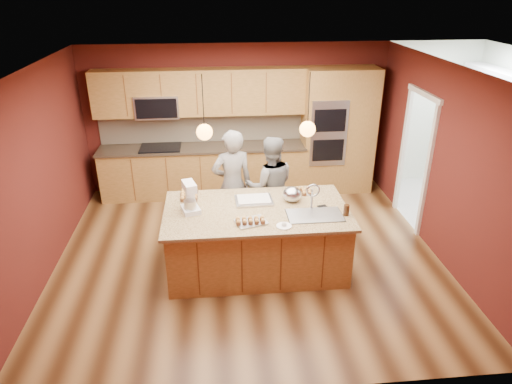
{
  "coord_description": "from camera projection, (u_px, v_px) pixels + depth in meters",
  "views": [
    {
      "loc": [
        -0.45,
        -5.71,
        3.7
      ],
      "look_at": [
        0.1,
        -0.1,
        1.06
      ],
      "focal_mm": 32.0,
      "sensor_mm": 36.0,
      "label": 1
    }
  ],
  "objects": [
    {
      "name": "floor",
      "position": [
        248.0,
        254.0,
        6.75
      ],
      "size": [
        5.5,
        5.5,
        0.0
      ],
      "primitive_type": "plane",
      "color": "#3E2310",
      "rests_on": "ground"
    },
    {
      "name": "ceiling",
      "position": [
        247.0,
        68.0,
        5.61
      ],
      "size": [
        5.5,
        5.5,
        0.0
      ],
      "primitive_type": "plane",
      "rotation": [
        3.14,
        0.0,
        0.0
      ],
      "color": "silver",
      "rests_on": "ground"
    },
    {
      "name": "wall_back",
      "position": [
        237.0,
        119.0,
        8.43
      ],
      "size": [
        5.5,
        0.0,
        5.5
      ],
      "primitive_type": "plane",
      "rotation": [
        1.57,
        0.0,
        0.0
      ],
      "color": "#4C1713",
      "rests_on": "ground"
    },
    {
      "name": "wall_front",
      "position": [
        271.0,
        279.0,
        3.92
      ],
      "size": [
        5.5,
        0.0,
        5.5
      ],
      "primitive_type": "plane",
      "rotation": [
        -1.57,
        0.0,
        0.0
      ],
      "color": "#4C1713",
      "rests_on": "ground"
    },
    {
      "name": "wall_left",
      "position": [
        38.0,
        178.0,
        5.93
      ],
      "size": [
        0.0,
        5.0,
        5.0
      ],
      "primitive_type": "plane",
      "rotation": [
        1.57,
        0.0,
        1.57
      ],
      "color": "#4C1713",
      "rests_on": "ground"
    },
    {
      "name": "wall_right",
      "position": [
        442.0,
        163.0,
        6.42
      ],
      "size": [
        0.0,
        5.0,
        5.0
      ],
      "primitive_type": "plane",
      "rotation": [
        1.57,
        0.0,
        -1.57
      ],
      "color": "#4C1713",
      "rests_on": "ground"
    },
    {
      "name": "cabinet_run",
      "position": [
        201.0,
        143.0,
        8.3
      ],
      "size": [
        3.74,
        0.64,
        2.3
      ],
      "color": "olive",
      "rests_on": "floor"
    },
    {
      "name": "oven_column",
      "position": [
        338.0,
        131.0,
        8.4
      ],
      "size": [
        1.3,
        0.62,
        2.3
      ],
      "color": "olive",
      "rests_on": "floor"
    },
    {
      "name": "doorway_trim",
      "position": [
        414.0,
        162.0,
        7.27
      ],
      "size": [
        0.08,
        1.11,
        2.2
      ],
      "primitive_type": null,
      "color": "silver",
      "rests_on": "wall_right"
    },
    {
      "name": "laundry_room",
      "position": [
        509.0,
        98.0,
        7.39
      ],
      "size": [
        2.6,
        2.7,
        2.7
      ],
      "color": "beige",
      "rests_on": "ground"
    },
    {
      "name": "pendant_left",
      "position": [
        204.0,
        132.0,
        5.57
      ],
      "size": [
        0.2,
        0.2,
        0.8
      ],
      "color": "black",
      "rests_on": "ceiling"
    },
    {
      "name": "pendant_right",
      "position": [
        308.0,
        129.0,
        5.68
      ],
      "size": [
        0.2,
        0.2,
        0.8
      ],
      "color": "black",
      "rests_on": "ceiling"
    },
    {
      "name": "island",
      "position": [
        258.0,
        238.0,
        6.27
      ],
      "size": [
        2.46,
        1.38,
        1.29
      ],
      "color": "olive",
      "rests_on": "floor"
    },
    {
      "name": "person_left",
      "position": [
        232.0,
        185.0,
        6.93
      ],
      "size": [
        0.7,
        0.53,
        1.72
      ],
      "primitive_type": "imported",
      "rotation": [
        0.0,
        0.0,
        3.35
      ],
      "color": "black",
      "rests_on": "floor"
    },
    {
      "name": "person_right",
      "position": [
        270.0,
        187.0,
        7.01
      ],
      "size": [
        0.79,
        0.62,
        1.6
      ],
      "primitive_type": "imported",
      "rotation": [
        0.0,
        0.0,
        3.16
      ],
      "color": "gray",
      "rests_on": "floor"
    },
    {
      "name": "stand_mixer",
      "position": [
        190.0,
        199.0,
        5.97
      ],
      "size": [
        0.29,
        0.34,
        0.41
      ],
      "rotation": [
        0.0,
        0.0,
        0.28
      ],
      "color": "white",
      "rests_on": "island"
    },
    {
      "name": "sheet_cake",
      "position": [
        254.0,
        200.0,
        6.29
      ],
      "size": [
        0.53,
        0.4,
        0.05
      ],
      "rotation": [
        0.0,
        0.0,
        0.04
      ],
      "color": "silver",
      "rests_on": "island"
    },
    {
      "name": "cooling_rack",
      "position": [
        251.0,
        222.0,
        5.75
      ],
      "size": [
        0.44,
        0.37,
        0.02
      ],
      "primitive_type": "cube",
      "rotation": [
        0.0,
        0.0,
        0.31
      ],
      "color": "#B3B7BC",
      "rests_on": "island"
    },
    {
      "name": "mixing_bowl",
      "position": [
        292.0,
        194.0,
        6.27
      ],
      "size": [
        0.26,
        0.26,
        0.22
      ],
      "primitive_type": "ellipsoid",
      "color": "silver",
      "rests_on": "island"
    },
    {
      "name": "plate",
      "position": [
        284.0,
        226.0,
        5.66
      ],
      "size": [
        0.19,
        0.19,
        0.01
      ],
      "primitive_type": "cylinder",
      "color": "white",
      "rests_on": "island"
    },
    {
      "name": "tumbler",
      "position": [
        346.0,
        210.0,
        5.91
      ],
      "size": [
        0.07,
        0.07,
        0.15
      ],
      "primitive_type": "cylinder",
      "color": "#321B0C",
      "rests_on": "island"
    },
    {
      "name": "phone",
      "position": [
        322.0,
        206.0,
        6.16
      ],
      "size": [
        0.14,
        0.09,
        0.01
      ],
      "primitive_type": "cube",
      "rotation": [
        0.0,
        0.0,
        0.2
      ],
      "color": "black",
      "rests_on": "island"
    },
    {
      "name": "cupcakes_left",
      "position": [
        189.0,
        195.0,
        6.41
      ],
      "size": [
        0.26,
        0.34,
        0.08
      ],
      "primitive_type": null,
      "color": "gold",
      "rests_on": "island"
    },
    {
      "name": "cupcakes_rack",
      "position": [
        250.0,
        220.0,
        5.7
      ],
      "size": [
        0.39,
        0.15,
        0.07
      ],
      "primitive_type": null,
      "color": "gold",
      "rests_on": "island"
    },
    {
      "name": "cupcakes_right",
      "position": [
        301.0,
        191.0,
        6.53
      ],
      "size": [
        0.31,
        0.23,
        0.07
      ],
      "primitive_type": null,
      "color": "gold",
      "rests_on": "island"
    },
    {
      "name": "washer",
      "position": [
        494.0,
        188.0,
        7.67
      ],
      "size": [
        0.73,
        0.74,
        1.02
      ],
      "primitive_type": "cube",
      "rotation": [
        0.0,
        0.0,
        0.15
      ],
      "color": "white",
      "rests_on": "floor"
    },
    {
      "name": "dryer",
      "position": [
        468.0,
        172.0,
        8.36
      ],
      "size": [
        0.74,
        0.75,
        0.96
      ],
      "primitive_type": "cube",
      "rotation": [
        0.0,
        0.0,
        -0.28
      ],
      "color": "white",
      "rests_on": "floor"
    }
  ]
}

